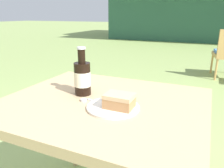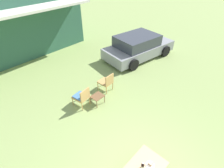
{
  "view_description": "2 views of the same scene",
  "coord_description": "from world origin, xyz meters",
  "px_view_note": "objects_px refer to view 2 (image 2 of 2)",
  "views": [
    {
      "loc": [
        0.41,
        -0.82,
        1.09
      ],
      "look_at": [
        0.0,
        0.1,
        0.77
      ],
      "focal_mm": 35.0,
      "sensor_mm": 36.0,
      "label": 1
    },
    {
      "loc": [
        -2.22,
        -0.91,
        4.87
      ],
      "look_at": [
        1.7,
        2.74,
        0.9
      ],
      "focal_mm": 28.0,
      "sensor_mm": 36.0,
      "label": 2
    }
  ],
  "objects_px": {
    "garden_side_table": "(97,97)",
    "cake_on_plate": "(151,164)",
    "parked_car": "(138,47)",
    "patio_table": "(146,167)",
    "wicker_chair_plain": "(107,81)",
    "wicker_chair_cushioned": "(82,96)",
    "cola_bottle_near": "(143,166)"
  },
  "relations": [
    {
      "from": "parked_car",
      "to": "wicker_chair_cushioned",
      "type": "height_order",
      "value": "parked_car"
    },
    {
      "from": "wicker_chair_plain",
      "to": "patio_table",
      "type": "height_order",
      "value": "wicker_chair_plain"
    },
    {
      "from": "garden_side_table",
      "to": "cake_on_plate",
      "type": "bearing_deg",
      "value": -110.07
    },
    {
      "from": "wicker_chair_plain",
      "to": "wicker_chair_cushioned",
      "type": "bearing_deg",
      "value": -4.01
    },
    {
      "from": "parked_car",
      "to": "garden_side_table",
      "type": "distance_m",
      "value": 4.54
    },
    {
      "from": "parked_car",
      "to": "cake_on_plate",
      "type": "distance_m",
      "value": 7.04
    },
    {
      "from": "wicker_chair_cushioned",
      "to": "garden_side_table",
      "type": "bearing_deg",
      "value": 137.36
    },
    {
      "from": "parked_car",
      "to": "wicker_chair_plain",
      "type": "relative_size",
      "value": 5.12
    },
    {
      "from": "wicker_chair_cushioned",
      "to": "wicker_chair_plain",
      "type": "relative_size",
      "value": 1.0
    },
    {
      "from": "parked_car",
      "to": "patio_table",
      "type": "height_order",
      "value": "parked_car"
    },
    {
      "from": "parked_car",
      "to": "cola_bottle_near",
      "type": "height_order",
      "value": "parked_car"
    },
    {
      "from": "wicker_chair_cushioned",
      "to": "wicker_chair_plain",
      "type": "height_order",
      "value": "same"
    },
    {
      "from": "parked_car",
      "to": "wicker_chair_cushioned",
      "type": "bearing_deg",
      "value": -160.55
    },
    {
      "from": "wicker_chair_plain",
      "to": "cake_on_plate",
      "type": "distance_m",
      "value": 4.02
    },
    {
      "from": "garden_side_table",
      "to": "cola_bottle_near",
      "type": "xyz_separation_m",
      "value": [
        -1.37,
        -3.06,
        0.48
      ]
    },
    {
      "from": "parked_car",
      "to": "garden_side_table",
      "type": "height_order",
      "value": "parked_car"
    },
    {
      "from": "parked_car",
      "to": "patio_table",
      "type": "distance_m",
      "value": 7.08
    },
    {
      "from": "parked_car",
      "to": "patio_table",
      "type": "xyz_separation_m",
      "value": [
        -5.61,
        -4.32,
        0.01
      ]
    },
    {
      "from": "wicker_chair_cushioned",
      "to": "cola_bottle_near",
      "type": "distance_m",
      "value": 3.53
    },
    {
      "from": "garden_side_table",
      "to": "cake_on_plate",
      "type": "relative_size",
      "value": 2.16
    },
    {
      "from": "wicker_chair_plain",
      "to": "cola_bottle_near",
      "type": "relative_size",
      "value": 3.71
    },
    {
      "from": "wicker_chair_cushioned",
      "to": "patio_table",
      "type": "height_order",
      "value": "wicker_chair_cushioned"
    },
    {
      "from": "patio_table",
      "to": "garden_side_table",
      "type": "bearing_deg",
      "value": 68.12
    },
    {
      "from": "parked_car",
      "to": "cola_bottle_near",
      "type": "xyz_separation_m",
      "value": [
        -5.74,
        -4.28,
        0.17
      ]
    },
    {
      "from": "patio_table",
      "to": "cake_on_plate",
      "type": "height_order",
      "value": "cake_on_plate"
    },
    {
      "from": "wicker_chair_cushioned",
      "to": "cake_on_plate",
      "type": "xyz_separation_m",
      "value": [
        -0.65,
        -3.5,
        0.27
      ]
    },
    {
      "from": "cola_bottle_near",
      "to": "wicker_chair_cushioned",
      "type": "bearing_deg",
      "value": 75.67
    },
    {
      "from": "wicker_chair_cushioned",
      "to": "patio_table",
      "type": "xyz_separation_m",
      "value": [
        -0.74,
        -3.44,
        0.18
      ]
    },
    {
      "from": "wicker_chair_cushioned",
      "to": "cola_bottle_near",
      "type": "xyz_separation_m",
      "value": [
        -0.87,
        -3.41,
        0.34
      ]
    },
    {
      "from": "wicker_chair_cushioned",
      "to": "patio_table",
      "type": "relative_size",
      "value": 0.95
    },
    {
      "from": "parked_car",
      "to": "patio_table",
      "type": "bearing_deg",
      "value": -133.15
    },
    {
      "from": "wicker_chair_cushioned",
      "to": "patio_table",
      "type": "distance_m",
      "value": 3.53
    }
  ]
}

